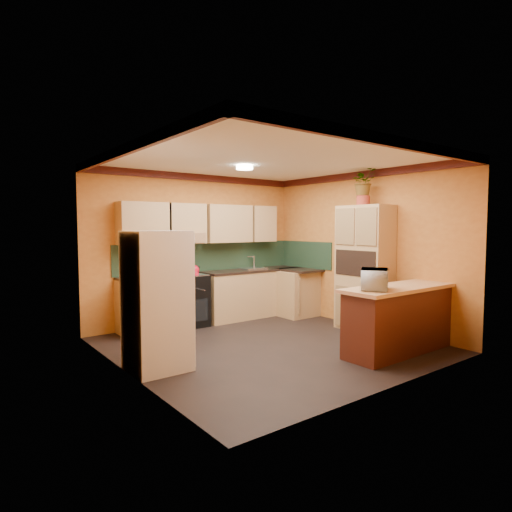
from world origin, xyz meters
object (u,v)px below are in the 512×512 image
at_px(microwave, 374,279).
at_px(breakfast_bar, 399,321).
at_px(pantry, 364,268).
at_px(base_cabinets_back, 219,298).
at_px(stove, 188,300).
at_px(fridge, 157,301).

bearing_deg(microwave, breakfast_bar, -37.32).
xyz_separation_m(pantry, breakfast_bar, (-0.62, -1.11, -0.61)).
height_order(base_cabinets_back, microwave, microwave).
bearing_deg(microwave, base_cabinets_back, 59.88).
bearing_deg(microwave, stove, 70.62).
bearing_deg(pantry, stove, 137.05).
height_order(stove, microwave, microwave).
xyz_separation_m(stove, pantry, (2.21, -2.06, 0.59)).
bearing_deg(microwave, pantry, 5.75).
relative_size(stove, pantry, 0.43).
bearing_deg(breakfast_bar, fridge, 155.40).
xyz_separation_m(stove, breakfast_bar, (1.59, -3.17, -0.02)).
bearing_deg(fridge, microwave, -29.43).
bearing_deg(base_cabinets_back, microwave, -82.81).
bearing_deg(fridge, breakfast_bar, -24.60).
xyz_separation_m(fridge, microwave, (2.41, -1.36, 0.22)).
xyz_separation_m(base_cabinets_back, pantry, (1.59, -2.06, 0.61)).
height_order(fridge, breakfast_bar, fridge).
distance_m(base_cabinets_back, microwave, 3.25).
xyz_separation_m(stove, microwave, (1.02, -3.17, 0.61)).
bearing_deg(fridge, stove, 52.38).
relative_size(stove, microwave, 1.86).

